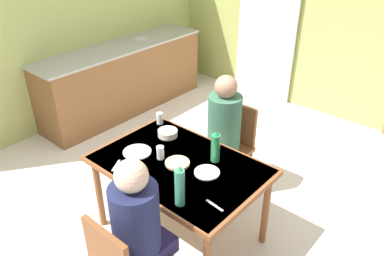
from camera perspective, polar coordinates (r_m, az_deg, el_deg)
name	(u,v)px	position (r m, az deg, el deg)	size (l,w,h in m)	color
ground_plane	(169,206)	(3.65, -3.48, -11.58)	(7.24, 7.24, 0.00)	silver
wall_back	(320,15)	(5.21, 18.69, 15.79)	(4.59, 0.10, 2.53)	#AAB55E
wall_left	(76,18)	(5.03, -17.04, 15.55)	(0.10, 4.18, 2.53)	tan
curtain_panel	(267,24)	(5.47, 11.21, 15.16)	(0.90, 0.03, 2.13)	white
kitchen_counter	(124,78)	(5.23, -10.26, 7.44)	(0.61, 2.43, 0.91)	brown
dining_table	(179,171)	(2.97, -1.91, -6.50)	(1.31, 0.89, 0.72)	brown
chair_far_diner	(231,143)	(3.61, 5.86, -2.26)	(0.40, 0.40, 0.87)	brown
person_near_diner	(137,219)	(2.40, -8.23, -13.45)	(0.30, 0.37, 0.77)	#221D49
person_far_diner	(223,122)	(3.37, 4.75, 0.87)	(0.30, 0.37, 0.77)	#3D6F43
water_bottle_green_near	(180,186)	(2.47, -1.87, -8.79)	(0.07, 0.07, 0.31)	#398C6D
water_bottle_green_far	(216,147)	(2.90, 3.56, -2.88)	(0.07, 0.07, 0.27)	#298247
serving_bowl_center	(168,133)	(3.26, -3.67, -0.77)	(0.17, 0.17, 0.06)	#F4E1C7
dinner_plate_near_left	(207,172)	(2.83, 2.27, -6.70)	(0.19, 0.19, 0.01)	silver
dinner_plate_near_right	(137,152)	(3.08, -8.26, -3.58)	(0.23, 0.23, 0.01)	white
drinking_glass_by_near_diner	(160,153)	(2.97, -4.78, -3.71)	(0.06, 0.06, 0.11)	silver
drinking_glass_by_far_diner	(160,118)	(3.45, -4.89, 1.46)	(0.06, 0.06, 0.11)	silver
bread_plate_sliced	(177,163)	(2.92, -2.22, -5.29)	(0.19, 0.19, 0.02)	#DBB77A
cutlery_knife_near	(214,205)	(2.56, 3.41, -11.55)	(0.15, 0.02, 0.00)	silver
cutlery_fork_near	(116,166)	(2.96, -11.38, -5.56)	(0.15, 0.02, 0.00)	silver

